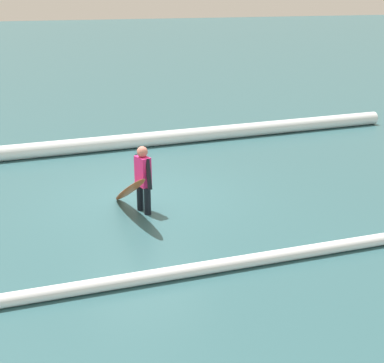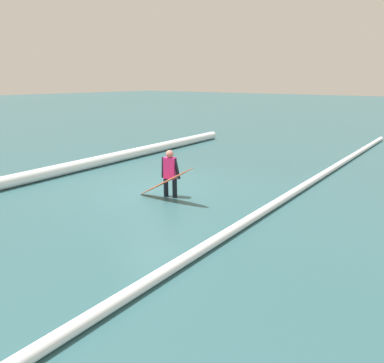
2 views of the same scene
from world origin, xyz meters
name	(u,v)px [view 1 (image 1 of 2)]	position (x,y,z in m)	size (l,w,h in m)	color
ground_plane	(144,198)	(0.00, 0.00, 0.00)	(154.43, 154.43, 0.00)	#2F5B62
surfer	(143,176)	(0.18, 0.75, 0.77)	(0.29, 0.59, 1.40)	black
surfboard	(129,190)	(0.49, 0.85, 0.55)	(0.41, 1.96, 1.15)	#E55926
wave_crest_foreground	(71,147)	(1.05, -3.92, 0.21)	(0.42, 0.42, 20.43)	white
wave_crest_midground	(336,247)	(-2.50, 3.60, 0.11)	(0.21, 0.21, 24.07)	white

